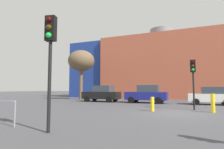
% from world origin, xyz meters
% --- Properties ---
extents(ground_plane, '(200.00, 200.00, 0.00)m').
position_xyz_m(ground_plane, '(0.00, 0.00, 0.00)').
color(ground_plane, '#47474C').
extents(building_backdrop, '(31.76, 11.15, 12.05)m').
position_xyz_m(building_backdrop, '(-3.69, 21.19, 5.05)').
color(building_backdrop, '#B2563D').
rests_on(building_backdrop, ground_plane).
extents(parked_car_0, '(4.34, 2.13, 1.88)m').
position_xyz_m(parked_car_0, '(-8.91, 7.71, 0.94)').
color(parked_car_0, black).
rests_on(parked_car_0, ground_plane).
extents(parked_car_1, '(4.38, 2.15, 1.90)m').
position_xyz_m(parked_car_1, '(-3.56, 7.71, 0.94)').
color(parked_car_1, navy).
rests_on(parked_car_1, ground_plane).
extents(parked_car_2, '(3.87, 1.90, 1.68)m').
position_xyz_m(parked_car_2, '(2.52, 7.71, 0.83)').
color(parked_car_2, white).
rests_on(parked_car_2, ground_plane).
extents(traffic_light_near_left, '(0.40, 0.39, 4.07)m').
position_xyz_m(traffic_light_near_left, '(-3.77, -7.24, 2.99)').
color(traffic_light_near_left, black).
rests_on(traffic_light_near_left, ground_plane).
extents(traffic_light_island, '(0.37, 0.37, 3.59)m').
position_xyz_m(traffic_light_island, '(0.96, 2.27, 2.64)').
color(traffic_light_island, black).
rests_on(traffic_light_island, ground_plane).
extents(bare_tree_0, '(3.75, 3.75, 7.02)m').
position_xyz_m(bare_tree_0, '(-13.56, 10.55, 5.44)').
color(bare_tree_0, brown).
rests_on(bare_tree_0, ground_plane).
extents(bollard_yellow_0, '(0.24, 0.24, 0.95)m').
position_xyz_m(bollard_yellow_0, '(-1.65, 0.38, 0.48)').
color(bollard_yellow_0, yellow).
rests_on(bollard_yellow_0, ground_plane).
extents(bollard_yellow_1, '(0.24, 0.24, 1.18)m').
position_xyz_m(bollard_yellow_1, '(2.04, 1.13, 0.59)').
color(bollard_yellow_1, yellow).
rests_on(bollard_yellow_1, ground_plane).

